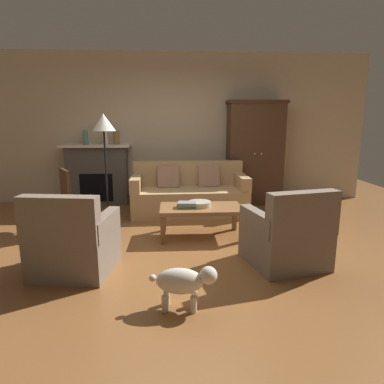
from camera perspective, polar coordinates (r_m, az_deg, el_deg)
name	(u,v)px	position (r m, az deg, el deg)	size (l,w,h in m)	color
ground_plane	(184,245)	(4.44, -1.30, -8.81)	(9.60, 9.60, 0.00)	brown
back_wall	(180,129)	(6.70, -2.09, 10.52)	(7.20, 0.10, 2.80)	beige
fireplace	(98,174)	(6.67, -15.44, 2.92)	(1.26, 0.48, 1.12)	#4C4947
armoire	(254,153)	(6.57, 10.37, 6.46)	(1.06, 0.57, 1.91)	#472D1E
couch	(189,195)	(5.81, -0.46, -0.49)	(1.94, 0.90, 0.86)	tan
coffee_table	(201,211)	(4.64, 1.49, -3.12)	(1.10, 0.60, 0.42)	olive
fruit_bowl	(200,204)	(4.64, 1.28, -1.98)	(0.31, 0.31, 0.07)	beige
book_stack	(187,205)	(4.57, -0.86, -2.16)	(0.26, 0.20, 0.08)	#427A4C
mantel_vase_jade	(85,137)	(6.63, -17.34, 8.69)	(0.09, 0.09, 0.26)	slate
mantel_vase_cream	(105,138)	(6.55, -14.25, 8.78)	(0.10, 0.10, 0.25)	beige
mantel_vase_bronze	(116,138)	(6.52, -12.50, 8.78)	(0.11, 0.11, 0.24)	olive
armchair_near_left	(73,244)	(3.79, -19.21, -8.14)	(0.87, 0.86, 0.88)	#756656
armchair_near_right	(287,238)	(3.90, 15.57, -7.34)	(0.92, 0.92, 0.88)	#756656
side_chair_wooden	(74,196)	(5.16, -19.08, -0.56)	(0.60, 0.60, 0.90)	#472D1E
floor_lamp	(104,129)	(5.48, -14.49, 10.19)	(0.36, 0.36, 1.66)	black
dog	(184,282)	(2.97, -1.40, -14.72)	(0.57, 0.25, 0.39)	beige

